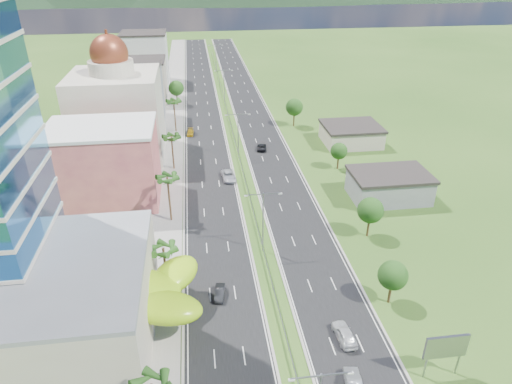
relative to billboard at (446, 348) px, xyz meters
name	(u,v)px	position (x,y,z in m)	size (l,w,h in m)	color
ground	(273,289)	(-17.00, 18.00, -4.42)	(500.00, 500.00, 0.00)	#2D5119
road_left	(203,109)	(-24.50, 108.00, -4.40)	(11.00, 260.00, 0.04)	black
road_right	(249,107)	(-9.50, 108.00, -4.40)	(11.00, 260.00, 0.04)	black
sidewalk_left	(173,110)	(-34.00, 108.00, -4.36)	(7.00, 260.00, 0.12)	gray
median_guardrail	(231,124)	(-17.00, 89.99, -3.80)	(0.10, 216.06, 0.76)	gray
streetlight_median_b	(263,216)	(-17.00, 28.00, 2.33)	(6.04, 0.25, 11.00)	gray
streetlight_median_c	(238,131)	(-17.00, 68.00, 2.33)	(6.04, 0.25, 11.00)	gray
streetlight_median_d	(224,83)	(-17.00, 113.00, 2.33)	(6.04, 0.25, 11.00)	gray
streetlight_median_e	(216,55)	(-17.00, 158.00, 2.33)	(6.04, 0.25, 11.00)	gray
mall_podium	(26,309)	(-49.00, 12.00, 1.08)	(30.00, 24.00, 11.00)	#BEAE9C
lime_canopy	(128,293)	(-37.00, 14.00, 0.57)	(18.00, 15.00, 7.40)	#97CE14
pink_shophouse	(105,166)	(-45.00, 50.00, 3.08)	(20.00, 15.00, 15.00)	#B84B57
domed_building	(118,111)	(-45.00, 73.00, 6.93)	(20.00, 20.00, 28.70)	beige
midrise_grey	(134,95)	(-44.00, 98.00, 3.58)	(16.00, 15.00, 16.00)	gray
midrise_beige	(141,81)	(-44.00, 120.00, 2.08)	(16.00, 15.00, 13.00)	#BEAE9C
midrise_white	(146,59)	(-44.00, 143.00, 4.58)	(16.00, 15.00, 18.00)	silver
billboard	(446,348)	(0.00, 0.00, 0.00)	(5.20, 0.35, 6.20)	gray
shed_near	(389,187)	(11.00, 43.00, -1.92)	(15.00, 10.00, 5.00)	gray
shed_far	(351,135)	(13.00, 73.00, -2.22)	(14.00, 12.00, 4.40)	#BEAE9C
palm_tree_b	(163,251)	(-32.50, 20.00, 2.64)	(3.60, 3.60, 8.10)	#47301C
palm_tree_c	(167,180)	(-32.50, 40.00, 4.08)	(3.60, 3.60, 9.60)	#47301C
palm_tree_d	(171,138)	(-32.50, 63.00, 3.12)	(3.60, 3.60, 8.60)	#47301C
palm_tree_e	(174,103)	(-32.50, 88.00, 3.89)	(3.60, 3.60, 9.40)	#47301C
leafy_tree_lfar	(176,88)	(-32.50, 113.00, 1.16)	(4.90, 4.90, 8.05)	#47301C
leafy_tree_ra	(393,275)	(-1.00, 13.00, 0.35)	(4.20, 4.20, 6.90)	#47301C
leafy_tree_rb	(370,210)	(2.00, 30.00, 0.76)	(4.55, 4.55, 7.47)	#47301C
leafy_tree_rc	(339,151)	(5.00, 58.00, -0.05)	(3.85, 3.85, 6.33)	#47301C
leafy_tree_rd	(294,107)	(1.00, 88.00, 1.16)	(4.90, 4.90, 8.05)	#47301C
mountain_ridge	(257,0)	(43.00, 468.00, -4.42)	(860.00, 140.00, 90.00)	black
car_dark_left	(220,293)	(-24.93, 17.48, -3.74)	(1.36, 3.91, 1.29)	black
car_silver_mid_left	(229,176)	(-20.44, 55.87, -3.56)	(2.71, 5.89, 1.64)	#B5B6BD
car_yellow_far_left	(190,132)	(-28.58, 84.95, -3.75)	(1.78, 4.38, 1.27)	gold
car_white_near_right	(344,334)	(-9.48, 7.04, -3.52)	(2.03, 5.06, 1.72)	silver
car_silver_right	(354,383)	(-10.77, -0.47, -3.58)	(1.70, 4.87, 1.60)	#929499
car_dark_far_right	(262,147)	(-10.70, 71.78, -3.72)	(2.21, 4.78, 1.33)	black
motorcycle	(189,265)	(-29.30, 24.72, -3.76)	(0.59, 1.94, 1.24)	black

